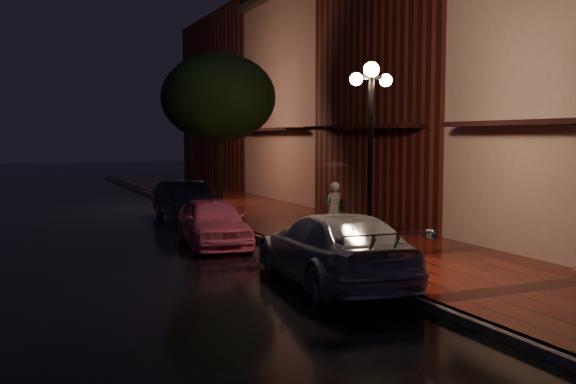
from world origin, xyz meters
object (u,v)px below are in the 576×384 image
navy_car (185,201)px  parking_meter (325,215)px  woman_with_umbrella (334,186)px  silver_car (333,248)px  street_tree (219,100)px  streetlamp_near (370,153)px  streetlamp_far (191,145)px  pink_car (213,222)px

navy_car → parking_meter: bearing=-77.8°
navy_car → woman_with_umbrella: 6.73m
silver_car → parking_meter: 3.83m
street_tree → parking_meter: (0.39, -7.70, -3.32)m
navy_car → woman_with_umbrella: bearing=-67.0°
streetlamp_near → silver_car: 2.12m
streetlamp_far → navy_car: (-1.10, -3.26, -1.92)m
streetlamp_far → pink_car: streetlamp_far is taller
navy_car → parking_meter: parking_meter is taller
navy_car → streetlamp_far: bearing=70.4°
streetlamp_near → woman_with_umbrella: 5.03m
street_tree → parking_meter: 8.39m
streetlamp_near → parking_meter: (0.65, 3.29, -1.67)m
streetlamp_near → street_tree: size_ratio=0.74×
pink_car → silver_car: (0.90, -5.19, 0.05)m
street_tree → navy_car: bearing=-169.6°
parking_meter → streetlamp_near: bearing=-79.4°
silver_car → parking_meter: size_ratio=3.84×
street_tree → pink_car: size_ratio=1.48×
streetlamp_near → streetlamp_far: size_ratio=1.00×
street_tree → silver_car: 11.78m
streetlamp_far → navy_car: streetlamp_far is taller
streetlamp_near → woman_with_umbrella: streetlamp_near is taller
navy_car → street_tree: bearing=9.4°
navy_car → woman_with_umbrella: woman_with_umbrella is taller
silver_car → street_tree: bearing=-90.9°
parking_meter → woman_with_umbrella: bearing=76.1°
streetlamp_far → streetlamp_near: bearing=-90.0°
woman_with_umbrella → parking_meter: 1.78m
silver_car → woman_with_umbrella: size_ratio=2.34×
street_tree → parking_meter: size_ratio=4.51×
streetlamp_far → street_tree: 3.44m
street_tree → streetlamp_far: bearing=94.9°
pink_car → parking_meter: size_ratio=3.05×
pink_car → navy_car: navy_car is taller
streetlamp_near → streetlamp_far: bearing=90.0°
woman_with_umbrella → silver_car: bearing=53.6°
street_tree → woman_with_umbrella: street_tree is taller
silver_car → woman_with_umbrella: woman_with_umbrella is taller
streetlamp_near → silver_car: bearing=-169.0°
streetlamp_far → street_tree: size_ratio=0.74×
streetlamp_far → silver_car: streetlamp_far is taller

